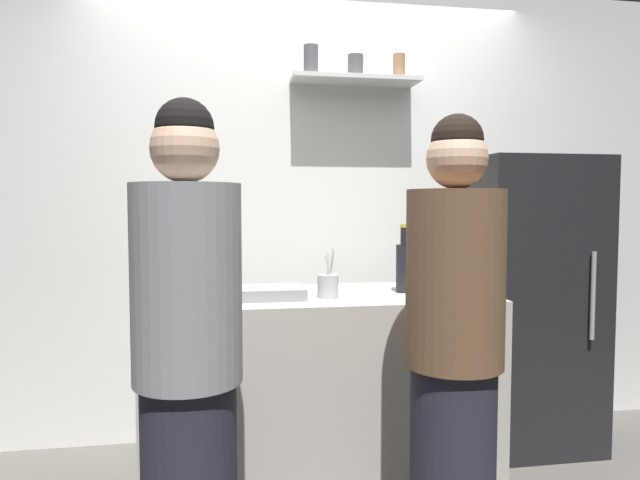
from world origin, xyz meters
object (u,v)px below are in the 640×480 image
object	(u,v)px
wine_bottle_green_glass	(179,266)
person_brown_jacket	(454,355)
refrigerator	(527,302)
person_grey_hoodie	(188,369)
utensil_holder	(328,286)
wine_bottle_amber_glass	(432,263)
wine_bottle_dark_glass	(403,266)
wine_bottle_pale_glass	(440,268)
baking_pan	(266,293)
water_bottle_plastic	(181,282)

from	to	relation	value
wine_bottle_green_glass	person_brown_jacket	xyz separation A→B (m)	(1.00, -0.93, -0.23)
refrigerator	person_brown_jacket	xyz separation A→B (m)	(-0.87, -1.05, 0.02)
person_grey_hoodie	utensil_holder	bearing A→B (deg)	-49.36
wine_bottle_amber_glass	wine_bottle_dark_glass	xyz separation A→B (m)	(-0.24, -0.27, 0.02)
refrigerator	wine_bottle_dark_glass	size ratio (longest dim) A/B	4.95
wine_bottle_pale_glass	person_brown_jacket	distance (m)	0.71
person_brown_jacket	wine_bottle_amber_glass	bearing A→B (deg)	-10.94
baking_pan	utensil_holder	world-z (taller)	utensil_holder
refrigerator	wine_bottle_green_glass	distance (m)	1.89
refrigerator	wine_bottle_green_glass	xyz separation A→B (m)	(-1.87, -0.12, 0.25)
wine_bottle_pale_glass	water_bottle_plastic	xyz separation A→B (m)	(-1.16, -0.07, -0.03)
water_bottle_plastic	person_grey_hoodie	world-z (taller)	person_grey_hoodie
water_bottle_plastic	wine_bottle_amber_glass	bearing A→B (deg)	17.66
wine_bottle_dark_glass	person_brown_jacket	size ratio (longest dim) A/B	0.20
baking_pan	wine_bottle_green_glass	size ratio (longest dim) A/B	1.11
person_grey_hoodie	person_brown_jacket	distance (m)	0.91
utensil_holder	person_brown_jacket	world-z (taller)	person_brown_jacket
water_bottle_plastic	refrigerator	bearing A→B (deg)	14.57
wine_bottle_green_glass	wine_bottle_pale_glass	size ratio (longest dim) A/B	0.97
wine_bottle_pale_glass	baking_pan	bearing A→B (deg)	-179.65
utensil_holder	person_brown_jacket	xyz separation A→B (m)	(0.34, -0.60, -0.17)
water_bottle_plastic	person_grey_hoodie	xyz separation A→B (m)	(0.06, -0.63, -0.19)
wine_bottle_pale_glass	wine_bottle_green_glass	bearing A→B (deg)	166.66
utensil_holder	water_bottle_plastic	distance (m)	0.63
refrigerator	person_brown_jacket	distance (m)	1.37
wine_bottle_pale_glass	person_grey_hoodie	world-z (taller)	person_grey_hoodie
refrigerator	wine_bottle_green_glass	size ratio (longest dim) A/B	5.21
refrigerator	wine_bottle_amber_glass	xyz separation A→B (m)	(-0.59, -0.08, 0.23)
wine_bottle_green_glass	wine_bottle_pale_glass	distance (m)	1.23
wine_bottle_dark_glass	wine_bottle_pale_glass	bearing A→B (deg)	-21.12
water_bottle_plastic	person_brown_jacket	world-z (taller)	person_brown_jacket
wine_bottle_amber_glass	wine_bottle_dark_glass	bearing A→B (deg)	-132.27
wine_bottle_pale_glass	water_bottle_plastic	distance (m)	1.17
wine_bottle_amber_glass	person_grey_hoodie	size ratio (longest dim) A/B	0.17
water_bottle_plastic	person_grey_hoodie	size ratio (longest dim) A/B	0.12
wine_bottle_green_glass	wine_bottle_dark_glass	distance (m)	1.06
utensil_holder	person_grey_hoodie	distance (m)	0.88
baking_pan	wine_bottle_amber_glass	xyz separation A→B (m)	(0.89, 0.33, 0.08)
utensil_holder	water_bottle_plastic	bearing A→B (deg)	-177.52
water_bottle_plastic	baking_pan	bearing A→B (deg)	10.40
refrigerator	wine_bottle_pale_glass	world-z (taller)	refrigerator
wine_bottle_green_glass	water_bottle_plastic	distance (m)	0.36
person_brown_jacket	water_bottle_plastic	bearing A→B (deg)	64.61
water_bottle_plastic	person_brown_jacket	distance (m)	1.14
person_grey_hoodie	person_brown_jacket	size ratio (longest dim) A/B	1.01
utensil_holder	wine_bottle_dark_glass	size ratio (longest dim) A/B	0.68
baking_pan	wine_bottle_green_glass	distance (m)	0.49
wine_bottle_pale_glass	wine_bottle_dark_glass	bearing A→B (deg)	158.88
refrigerator	water_bottle_plastic	xyz separation A→B (m)	(-1.84, -0.48, 0.22)
baking_pan	wine_bottle_amber_glass	bearing A→B (deg)	20.42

